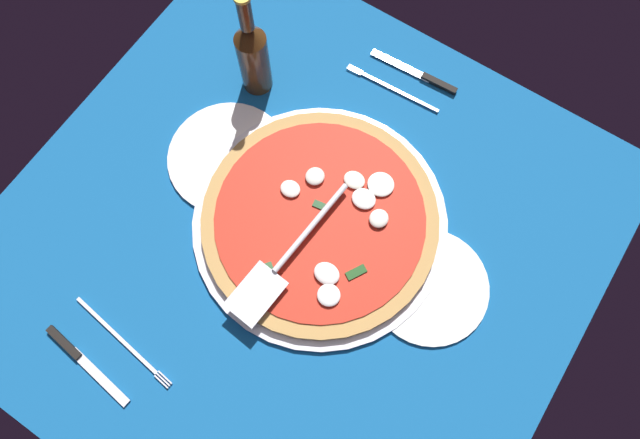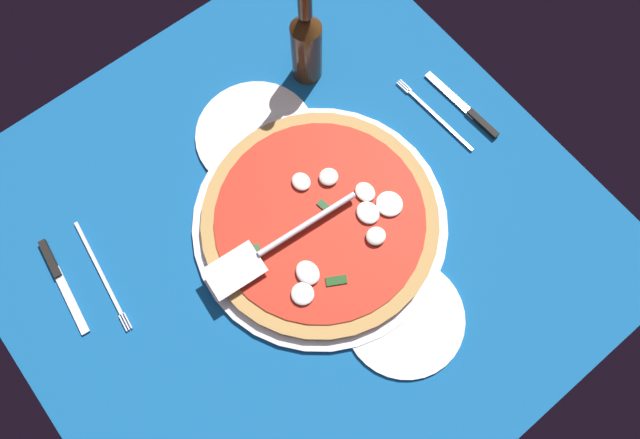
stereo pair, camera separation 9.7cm
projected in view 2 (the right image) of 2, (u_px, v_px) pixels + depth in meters
The scene contains 10 objects.
ground_plane at pixel (293, 232), 99.61cm from camera, with size 97.03×97.03×0.80cm, color #12508B.
checker_pattern at pixel (292, 232), 99.19cm from camera, with size 97.03×97.03×0.10cm.
pizza_pan at pixel (320, 222), 99.02cm from camera, with size 44.25×44.25×1.23cm, color silver.
dinner_plate_left at pixel (255, 135), 104.49cm from camera, with size 21.93×21.93×1.00cm, color white.
dinner_plate_right at pixel (404, 317), 93.94cm from camera, with size 20.01×20.01×1.00cm, color white.
pizza at pixel (321, 220), 97.52cm from camera, with size 40.78×40.78×3.08cm.
pizza_server at pixel (273, 246), 93.51cm from camera, with size 6.96×28.52×1.00cm.
place_setting_near at pixel (81, 277), 96.24cm from camera, with size 22.90×16.19×1.40cm.
place_setting_far at pixel (452, 114), 106.01cm from camera, with size 21.70×12.71×1.40cm.
beer_bottle at pixel (306, 43), 100.27cm from camera, with size 5.62×5.62×24.33cm.
Camera 2 is at (25.89, -14.51, 94.84)cm, focal length 32.01 mm.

